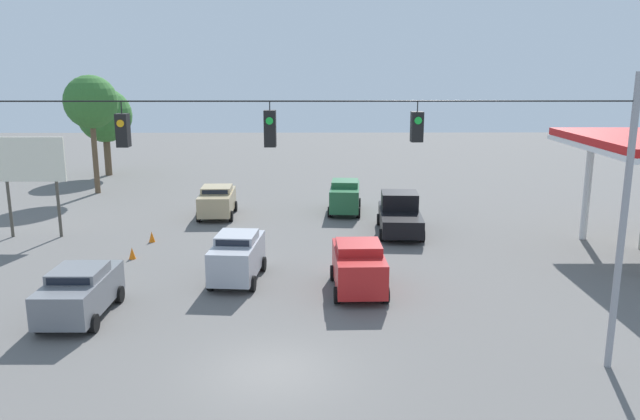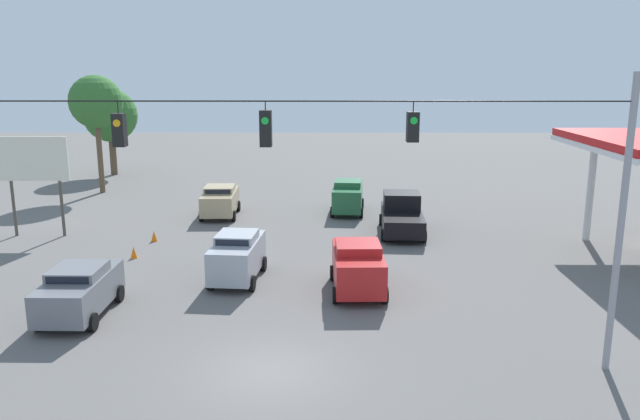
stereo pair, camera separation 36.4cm
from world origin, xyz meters
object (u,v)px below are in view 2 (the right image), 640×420
(sedan_silver_withflow_mid, at_px, (237,256))
(sedan_green_oncoming_deep, at_px, (348,196))
(traffic_cone_fourth, at_px, (154,236))
(tree_horizon_left, at_px, (96,103))
(sedan_grey_parked_shoulder, at_px, (80,290))
(traffic_cone_nearest, at_px, (89,300))
(traffic_cone_second, at_px, (111,273))
(tree_horizon_right, at_px, (110,116))
(sedan_tan_withflow_far, at_px, (220,200))
(sedan_red_crossing_near, at_px, (358,266))
(traffic_cone_third, at_px, (134,252))
(roadside_billboard, at_px, (34,165))
(pickup_truck_black_oncoming_far, at_px, (402,215))
(overhead_signal_span, at_px, (266,194))

(sedan_silver_withflow_mid, bearing_deg, sedan_green_oncoming_deep, -111.92)
(traffic_cone_fourth, relative_size, tree_horizon_left, 0.07)
(sedan_green_oncoming_deep, xyz_separation_m, sedan_grey_parked_shoulder, (10.18, 16.49, -0.09))
(traffic_cone_nearest, bearing_deg, traffic_cone_second, -86.27)
(traffic_cone_fourth, height_order, tree_horizon_right, tree_horizon_right)
(sedan_tan_withflow_far, bearing_deg, traffic_cone_nearest, 80.36)
(sedan_red_crossing_near, height_order, sedan_grey_parked_shoulder, sedan_red_crossing_near)
(traffic_cone_third, height_order, roadside_billboard, roadside_billboard)
(tree_horizon_left, bearing_deg, sedan_green_oncoming_deep, 159.99)
(sedan_tan_withflow_far, height_order, sedan_green_oncoming_deep, sedan_green_oncoming_deep)
(pickup_truck_black_oncoming_far, relative_size, sedan_grey_parked_shoulder, 1.26)
(sedan_grey_parked_shoulder, relative_size, traffic_cone_third, 7.72)
(traffic_cone_second, bearing_deg, traffic_cone_third, -90.67)
(sedan_green_oncoming_deep, relative_size, tree_horizon_right, 0.60)
(overhead_signal_span, distance_m, sedan_red_crossing_near, 8.32)
(sedan_grey_parked_shoulder, bearing_deg, tree_horizon_right, -73.79)
(overhead_signal_span, xyz_separation_m, traffic_cone_third, (7.28, -10.89, -4.98))
(traffic_cone_nearest, xyz_separation_m, traffic_cone_second, (0.20, -3.11, 0.00))
(sedan_tan_withflow_far, height_order, traffic_cone_fourth, sedan_tan_withflow_far)
(pickup_truck_black_oncoming_far, relative_size, traffic_cone_second, 9.76)
(tree_horizon_left, bearing_deg, sedan_grey_parked_shoulder, 107.46)
(sedan_red_crossing_near, xyz_separation_m, pickup_truck_black_oncoming_far, (-2.85, -9.13, -0.06))
(sedan_grey_parked_shoulder, height_order, traffic_cone_fourth, sedan_grey_parked_shoulder)
(overhead_signal_span, bearing_deg, pickup_truck_black_oncoming_far, -110.39)
(sedan_silver_withflow_mid, relative_size, traffic_cone_fourth, 7.40)
(sedan_tan_withflow_far, bearing_deg, traffic_cone_third, 72.72)
(sedan_grey_parked_shoulder, bearing_deg, traffic_cone_second, -86.81)
(traffic_cone_fourth, relative_size, tree_horizon_right, 0.08)
(traffic_cone_second, bearing_deg, tree_horizon_left, -69.81)
(sedan_red_crossing_near, distance_m, traffic_cone_fourth, 12.44)
(overhead_signal_span, distance_m, tree_horizon_right, 37.98)
(overhead_signal_span, height_order, sedan_green_oncoming_deep, overhead_signal_span)
(sedan_green_oncoming_deep, height_order, traffic_cone_third, sedan_green_oncoming_deep)
(roadside_billboard, bearing_deg, traffic_cone_fourth, 170.37)
(tree_horizon_left, relative_size, tree_horizon_right, 1.16)
(sedan_silver_withflow_mid, distance_m, roadside_billboard, 13.70)
(sedan_grey_parked_shoulder, distance_m, tree_horizon_right, 32.01)
(sedan_silver_withflow_mid, height_order, sedan_green_oncoming_deep, sedan_silver_withflow_mid)
(roadside_billboard, bearing_deg, pickup_truck_black_oncoming_far, -177.67)
(sedan_silver_withflow_mid, xyz_separation_m, traffic_cone_fourth, (5.12, -5.94, -0.78))
(traffic_cone_third, relative_size, roadside_billboard, 0.10)
(sedan_red_crossing_near, height_order, roadside_billboard, roadside_billboard)
(overhead_signal_span, relative_size, sedan_tan_withflow_far, 4.77)
(traffic_cone_nearest, xyz_separation_m, tree_horizon_left, (7.16, -22.03, 6.10))
(sedan_silver_withflow_mid, xyz_separation_m, pickup_truck_black_oncoming_far, (-7.81, -7.80, -0.08))
(sedan_silver_withflow_mid, relative_size, tree_horizon_right, 0.57)
(sedan_silver_withflow_mid, distance_m, traffic_cone_third, 6.15)
(overhead_signal_span, distance_m, sedan_silver_withflow_mid, 9.13)
(overhead_signal_span, relative_size, traffic_cone_second, 36.44)
(sedan_red_crossing_near, bearing_deg, sedan_green_oncoming_deep, -90.47)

